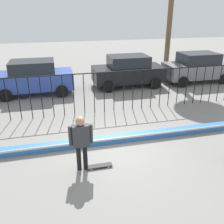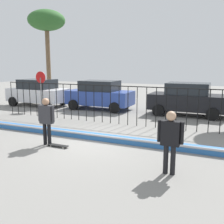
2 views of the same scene
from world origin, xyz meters
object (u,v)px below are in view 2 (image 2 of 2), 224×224
object	(u,v)px
stop_sign	(41,85)
parked_car_blue	(100,95)
camera_operator	(170,137)
skateboard	(58,145)
parked_car_black	(187,99)
skateboarder	(46,117)
parked_car_white	(38,92)
palm_tree_short	(47,22)

from	to	relation	value
stop_sign	parked_car_blue	bearing A→B (deg)	27.19
camera_operator	parked_car_blue	bearing A→B (deg)	5.52
skateboard	parked_car_blue	xyz separation A→B (m)	(-2.21, 7.80, 0.91)
parked_car_blue	parked_car_black	bearing A→B (deg)	2.16
skateboarder	camera_operator	world-z (taller)	skateboarder
skateboarder	parked_car_black	world-z (taller)	parked_car_black
stop_sign	parked_car_black	bearing A→B (deg)	12.18
skateboard	parked_car_blue	size ratio (longest dim) A/B	0.19
skateboarder	parked_car_white	xyz separation A→B (m)	(-6.42, 7.28, -0.08)
stop_sign	skateboarder	bearing A→B (deg)	-49.76
camera_operator	parked_car_blue	xyz separation A→B (m)	(-6.35, 8.52, -0.07)
camera_operator	stop_sign	distance (m)	11.88
skateboarder	parked_car_blue	bearing A→B (deg)	125.46
stop_sign	skateboard	bearing A→B (deg)	-47.26
camera_operator	parked_car_white	world-z (taller)	parked_car_white
camera_operator	stop_sign	bearing A→B (deg)	23.99
parked_car_blue	stop_sign	distance (m)	3.87
skateboard	camera_operator	world-z (taller)	camera_operator
skateboarder	parked_car_black	xyz separation A→B (m)	(3.90, 7.95, -0.08)
camera_operator	parked_car_blue	world-z (taller)	parked_car_blue
skateboarder	parked_car_blue	distance (m)	7.93
skateboarder	parked_car_blue	size ratio (longest dim) A/B	0.41
palm_tree_short	parked_car_white	bearing A→B (deg)	-65.64
parked_car_black	skateboarder	bearing A→B (deg)	-114.26
skateboard	parked_car_white	distance (m)	10.13
skateboarder	palm_tree_short	size ratio (longest dim) A/B	0.24
skateboarder	parked_car_white	distance (m)	9.70
camera_operator	parked_car_white	bearing A→B (deg)	22.83
camera_operator	palm_tree_short	bearing A→B (deg)	16.74
skateboarder	camera_operator	size ratio (longest dim) A/B	1.01
parked_car_black	stop_sign	bearing A→B (deg)	-165.96
skateboard	palm_tree_short	world-z (taller)	palm_tree_short
camera_operator	parked_car_black	xyz separation A→B (m)	(-0.76, 8.71, -0.07)
parked_car_blue	skateboard	bearing A→B (deg)	-74.05
camera_operator	palm_tree_short	size ratio (longest dim) A/B	0.24
skateboard	parked_car_white	bearing A→B (deg)	113.04
skateboard	parked_car_white	xyz separation A→B (m)	(-6.94, 7.33, 0.91)
parked_car_blue	parked_car_black	world-z (taller)	same
skateboard	stop_sign	size ratio (longest dim) A/B	0.32
parked_car_blue	stop_sign	xyz separation A→B (m)	(-3.39, -1.74, 0.64)
skateboarder	parked_car_black	size ratio (longest dim) A/B	0.41
camera_operator	palm_tree_short	distance (m)	17.74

